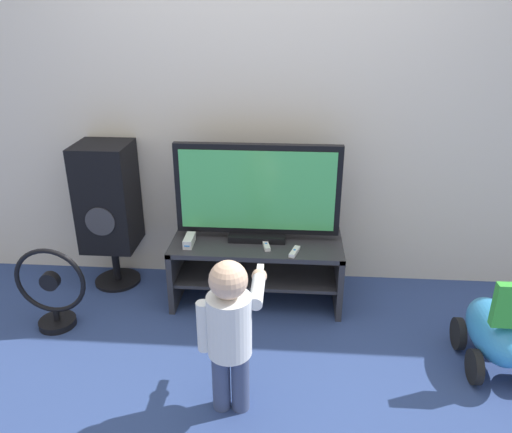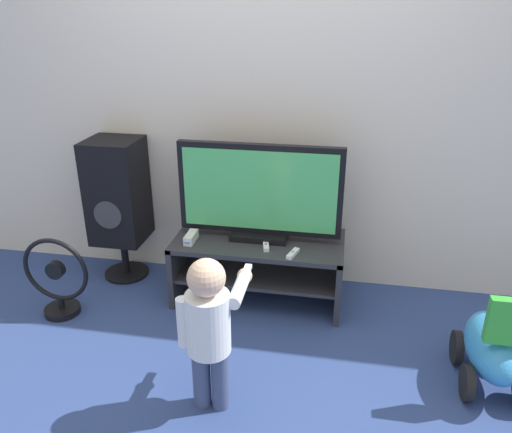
{
  "view_description": "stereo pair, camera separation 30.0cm",
  "coord_description": "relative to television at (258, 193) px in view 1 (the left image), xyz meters",
  "views": [
    {
      "loc": [
        0.2,
        -2.59,
        1.81
      ],
      "look_at": [
        0.0,
        0.15,
        0.62
      ],
      "focal_mm": 35.0,
      "sensor_mm": 36.0,
      "label": 1
    },
    {
      "loc": [
        0.5,
        -2.56,
        1.81
      ],
      "look_at": [
        0.0,
        0.15,
        0.62
      ],
      "focal_mm": 35.0,
      "sensor_mm": 36.0,
      "label": 2
    }
  ],
  "objects": [
    {
      "name": "tv_stand",
      "position": [
        0.0,
        -0.02,
        -0.44
      ],
      "size": [
        1.08,
        0.52,
        0.42
      ],
      "color": "#2D2D33",
      "rests_on": "ground_plane"
    },
    {
      "name": "ground_plane",
      "position": [
        0.0,
        -0.28,
        -0.73
      ],
      "size": [
        16.0,
        16.0,
        0.0
      ],
      "primitive_type": "plane",
      "color": "navy"
    },
    {
      "name": "wall_back",
      "position": [
        0.0,
        0.31,
        0.57
      ],
      "size": [
        10.0,
        0.06,
        2.6
      ],
      "color": "silver",
      "rests_on": "ground_plane"
    },
    {
      "name": "floor_fan",
      "position": [
        -1.19,
        -0.44,
        -0.49
      ],
      "size": [
        0.43,
        0.22,
        0.52
      ],
      "color": "black",
      "rests_on": "ground_plane"
    },
    {
      "name": "speaker_tower",
      "position": [
        -0.99,
        0.09,
        -0.1
      ],
      "size": [
        0.35,
        0.35,
        0.99
      ],
      "color": "black",
      "rests_on": "ground_plane"
    },
    {
      "name": "television",
      "position": [
        0.0,
        0.0,
        0.0
      ],
      "size": [
        1.02,
        0.2,
        0.61
      ],
      "color": "black",
      "rests_on": "tv_stand"
    },
    {
      "name": "ride_on_toy",
      "position": [
        1.3,
        -0.62,
        -0.51
      ],
      "size": [
        0.29,
        0.51,
        0.58
      ],
      "color": "#338CD1",
      "rests_on": "ground_plane"
    },
    {
      "name": "remote_primary",
      "position": [
        0.24,
        -0.2,
        -0.29
      ],
      "size": [
        0.07,
        0.13,
        0.03
      ],
      "color": "white",
      "rests_on": "tv_stand"
    },
    {
      "name": "remote_secondary",
      "position": [
        0.06,
        -0.13,
        -0.29
      ],
      "size": [
        0.06,
        0.13,
        0.03
      ],
      "color": "white",
      "rests_on": "tv_stand"
    },
    {
      "name": "game_console",
      "position": [
        -0.42,
        -0.13,
        -0.28
      ],
      "size": [
        0.05,
        0.16,
        0.05
      ],
      "color": "white",
      "rests_on": "tv_stand"
    },
    {
      "name": "child",
      "position": [
        -0.05,
        -1.02,
        -0.26
      ],
      "size": [
        0.3,
        0.46,
        0.8
      ],
      "color": "#3F4C72",
      "rests_on": "ground_plane"
    }
  ]
}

